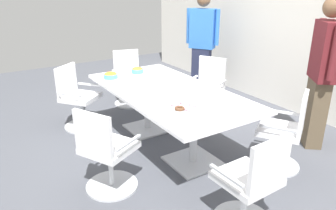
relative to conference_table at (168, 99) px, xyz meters
name	(u,v)px	position (x,y,z in m)	size (l,w,h in m)	color
ground_plane	(168,144)	(0.00, 0.00, -0.63)	(10.00, 10.00, 0.01)	#4C4F56
back_wall	(299,24)	(0.00, 2.40, 0.77)	(8.00, 0.10, 2.80)	white
conference_table	(168,99)	(0.00, 0.00, 0.00)	(2.40, 1.20, 0.75)	white
office_chair_0	(106,155)	(0.51, -1.05, -0.22)	(0.73, 0.73, 0.91)	silver
office_chair_1	(251,187)	(1.66, -0.23, -0.22)	(0.55, 0.55, 0.91)	silver
office_chair_2	(284,135)	(1.17, 0.80, -0.22)	(0.74, 0.74, 0.91)	silver
office_chair_3	(207,91)	(-0.51, 1.05, -0.22)	(0.73, 0.73, 0.91)	silver
office_chair_4	(129,81)	(-1.66, 0.25, -0.22)	(0.65, 0.65, 0.91)	silver
office_chair_5	(78,100)	(-1.17, -0.80, -0.22)	(0.76, 0.76, 0.91)	silver
person_standing_0	(202,43)	(-1.40, 1.62, 0.34)	(0.55, 0.43, 1.83)	#232842
person_standing_1	(322,72)	(1.01, 1.58, 0.35)	(0.53, 0.45, 1.86)	brown
snack_bowl_pretzels	(137,70)	(-0.91, 0.05, 0.17)	(0.18, 0.18, 0.09)	#4C9EC6
snack_bowl_chips_orange	(111,75)	(-0.86, -0.39, 0.17)	(0.19, 0.19, 0.09)	#4C9EC6
donut_platter	(184,106)	(0.59, -0.17, 0.14)	(0.32, 0.32, 0.04)	white
plate_stack	(149,99)	(0.21, -0.39, 0.15)	(0.22, 0.22, 0.05)	white
napkin_pile	(172,81)	(-0.17, 0.18, 0.17)	(0.15, 0.15, 0.08)	white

